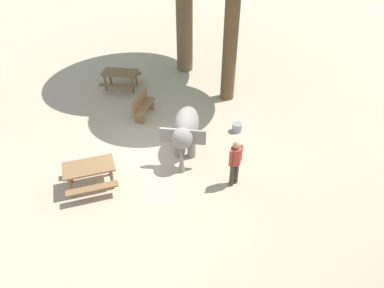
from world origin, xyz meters
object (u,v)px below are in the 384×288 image
object	(u,v)px
person_handler	(235,160)
feed_bucket	(237,127)
wooden_bench	(143,106)
elephant	(186,129)
picnic_table_near	(89,171)
picnic_table_far	(120,76)

from	to	relation	value
person_handler	feed_bucket	size ratio (longest dim) A/B	4.50
wooden_bench	elephant	bearing A→B (deg)	53.06
picnic_table_near	feed_bucket	world-z (taller)	picnic_table_near
wooden_bench	picnic_table_far	world-z (taller)	wooden_bench
wooden_bench	picnic_table_near	distance (m)	4.07
picnic_table_near	feed_bucket	size ratio (longest dim) A/B	5.58
wooden_bench	feed_bucket	bearing A→B (deg)	89.82
feed_bucket	person_handler	bearing A→B (deg)	37.58
person_handler	feed_bucket	distance (m)	2.93
picnic_table_near	person_handler	bearing A→B (deg)	-16.58
wooden_bench	feed_bucket	size ratio (longest dim) A/B	3.93
picnic_table_near	picnic_table_far	size ratio (longest dim) A/B	0.96
picnic_table_near	feed_bucket	distance (m)	5.55
elephant	person_handler	bearing A→B (deg)	50.11
elephant	picnic_table_far	world-z (taller)	elephant
wooden_bench	picnic_table_near	xyz separation A→B (m)	(3.57, 1.97, 0.12)
wooden_bench	person_handler	bearing A→B (deg)	55.71
elephant	wooden_bench	distance (m)	2.86
elephant	person_handler	xyz separation A→B (m)	(0.05, 2.17, -0.01)
wooden_bench	feed_bucket	xyz separation A→B (m)	(-1.82, 3.24, -0.31)
feed_bucket	picnic_table_near	bearing A→B (deg)	-13.34
elephant	feed_bucket	xyz separation A→B (m)	(-2.19, 0.45, -0.80)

